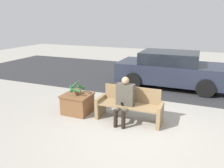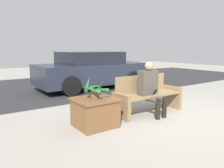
{
  "view_description": "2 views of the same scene",
  "coord_description": "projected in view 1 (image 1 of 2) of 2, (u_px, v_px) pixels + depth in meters",
  "views": [
    {
      "loc": [
        1.28,
        -4.55,
        2.56
      ],
      "look_at": [
        -0.89,
        0.77,
        0.86
      ],
      "focal_mm": 35.0,
      "sensor_mm": 36.0,
      "label": 1
    },
    {
      "loc": [
        -3.86,
        -3.07,
        1.49
      ],
      "look_at": [
        -1.24,
        0.63,
        0.75
      ],
      "focal_mm": 35.0,
      "sensor_mm": 36.0,
      "label": 2
    }
  ],
  "objects": [
    {
      "name": "ground_plane",
      "position": [
        134.0,
        131.0,
        5.23
      ],
      "size": [
        30.0,
        30.0,
        0.0
      ],
      "primitive_type": "plane",
      "color": "#9E998E"
    },
    {
      "name": "road_surface",
      "position": [
        167.0,
        78.0,
        9.92
      ],
      "size": [
        20.0,
        6.0,
        0.01
      ],
      "primitive_type": "cube",
      "color": "#2D2D30",
      "rests_on": "ground_plane"
    },
    {
      "name": "bench",
      "position": [
        130.0,
        105.0,
        5.71
      ],
      "size": [
        1.72,
        0.57,
        0.86
      ],
      "color": "#8C704C",
      "rests_on": "ground_plane"
    },
    {
      "name": "person_seated",
      "position": [
        124.0,
        98.0,
        5.51
      ],
      "size": [
        0.45,
        0.59,
        1.2
      ],
      "color": "#4C473D",
      "rests_on": "ground_plane"
    },
    {
      "name": "planter_box",
      "position": [
        78.0,
        103.0,
        6.16
      ],
      "size": [
        0.78,
        0.72,
        0.55
      ],
      "color": "brown",
      "rests_on": "ground_plane"
    },
    {
      "name": "potted_plant",
      "position": [
        77.0,
        88.0,
        6.03
      ],
      "size": [
        0.54,
        0.55,
        0.41
      ],
      "color": "brown",
      "rests_on": "planter_box"
    },
    {
      "name": "parked_car",
      "position": [
        171.0,
        69.0,
        8.57
      ],
      "size": [
        4.13,
        1.98,
        1.37
      ],
      "color": "#232838",
      "rests_on": "ground_plane"
    }
  ]
}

